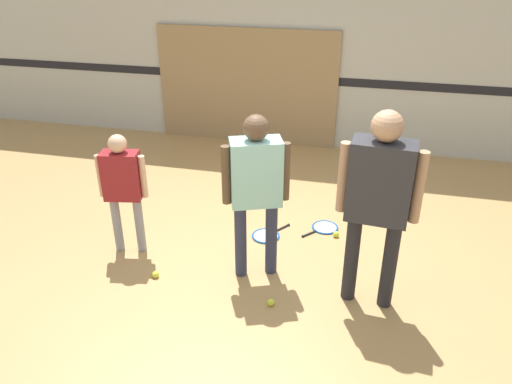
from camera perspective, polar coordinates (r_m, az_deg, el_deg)
name	(u,v)px	position (r m, az deg, el deg)	size (l,w,h in m)	color
ground_plane	(261,266)	(5.01, 0.58, -8.40)	(16.00, 16.00, 0.00)	tan
wall_back	(313,40)	(7.48, 6.54, 16.90)	(16.00, 0.07, 3.20)	beige
wall_panel	(246,87)	(7.75, -1.10, 11.94)	(2.77, 0.05, 1.74)	#9E7F56
person_instructor	(256,181)	(4.41, 0.00, 1.26)	(0.57, 0.39, 1.60)	#2D334C
person_student_left	(122,182)	(5.02, -15.02, 1.14)	(0.48, 0.26, 1.27)	gray
person_student_right	(379,192)	(4.11, 13.88, 0.04)	(0.67, 0.32, 1.77)	#232328
racket_spare_on_floor	(324,228)	(5.64, 7.78, -4.06)	(0.44, 0.47, 0.03)	blue
racket_second_spare	(267,235)	(5.46, 1.26, -4.96)	(0.43, 0.52, 0.03)	blue
tennis_ball_near_instructor	(271,302)	(4.51, 1.70, -12.50)	(0.07, 0.07, 0.07)	#CCE038
tennis_ball_by_spare_racket	(336,234)	(5.50, 9.14, -4.79)	(0.07, 0.07, 0.07)	#CCE038
tennis_ball_stray_left	(155,274)	(4.93, -11.43, -9.22)	(0.07, 0.07, 0.07)	#CCE038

